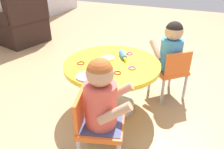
# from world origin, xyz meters

# --- Properties ---
(ground_plane) EXTENTS (10.00, 10.00, 0.00)m
(ground_plane) POSITION_xyz_m (0.00, 0.00, 0.00)
(ground_plane) COLOR tan
(craft_table) EXTENTS (0.86, 0.86, 0.48)m
(craft_table) POSITION_xyz_m (0.00, 0.00, 0.36)
(craft_table) COLOR silver
(craft_table) RESTS_ON ground
(child_chair_left) EXTENTS (0.38, 0.38, 0.54)m
(child_chair_left) POSITION_xyz_m (-0.59, -0.15, 0.31)
(child_chair_left) COLOR #B7B7BC
(child_chair_left) RESTS_ON ground
(seated_child_left) EXTENTS (0.36, 0.41, 0.51)m
(seated_child_left) POSITION_xyz_m (-0.58, -0.19, 0.53)
(seated_child_left) COLOR #3F4772
(seated_child_left) RESTS_ON ground
(child_chair_right) EXTENTS (0.42, 0.42, 0.54)m
(child_chair_right) POSITION_xyz_m (0.40, -0.46, 0.31)
(child_chair_right) COLOR #B7B7BC
(child_chair_right) RESTS_ON ground
(seated_child_right) EXTENTS (0.44, 0.43, 0.51)m
(seated_child_right) POSITION_xyz_m (0.43, -0.43, 0.53)
(seated_child_right) COLOR #3F4772
(seated_child_right) RESTS_ON ground
(armchair_dark) EXTENTS (0.83, 0.84, 0.85)m
(armchair_dark) POSITION_xyz_m (1.05, 2.15, 0.31)
(armchair_dark) COLOR black
(armchair_dark) RESTS_ON ground
(rolling_pin) EXTENTS (0.20, 0.15, 0.05)m
(rolling_pin) POSITION_xyz_m (0.14, -0.04, 0.50)
(rolling_pin) COLOR #3F72CC
(rolling_pin) RESTS_ON craft_table
(craft_scissors) EXTENTS (0.14, 0.13, 0.01)m
(craft_scissors) POSITION_xyz_m (-0.38, -0.09, 0.48)
(craft_scissors) COLOR silver
(craft_scissors) RESTS_ON craft_table
(playdough_blob_0) EXTENTS (0.13, 0.13, 0.01)m
(playdough_blob_0) POSITION_xyz_m (0.06, 0.07, 0.48)
(playdough_blob_0) COLOR #F2CC72
(playdough_blob_0) RESTS_ON craft_table
(playdough_blob_1) EXTENTS (0.16, 0.16, 0.01)m
(playdough_blob_1) POSITION_xyz_m (-0.32, 0.07, 0.48)
(playdough_blob_1) COLOR #CC99E5
(playdough_blob_1) RESTS_ON craft_table
(cookie_cutter_0) EXTENTS (0.07, 0.07, 0.01)m
(cookie_cutter_0) POSITION_xyz_m (-0.13, 0.24, 0.48)
(cookie_cutter_0) COLOR red
(cookie_cutter_0) RESTS_ON craft_table
(cookie_cutter_1) EXTENTS (0.07, 0.07, 0.01)m
(cookie_cutter_1) POSITION_xyz_m (0.24, -0.07, 0.48)
(cookie_cutter_1) COLOR #D83FA5
(cookie_cutter_1) RESTS_ON craft_table
(cookie_cutter_2) EXTENTS (0.07, 0.07, 0.01)m
(cookie_cutter_2) POSITION_xyz_m (-0.04, -0.20, 0.48)
(cookie_cutter_2) COLOR #D83FA5
(cookie_cutter_2) RESTS_ON craft_table
(cookie_cutter_3) EXTENTS (0.06, 0.06, 0.01)m
(cookie_cutter_3) POSITION_xyz_m (-0.16, -0.12, 0.48)
(cookie_cutter_3) COLOR red
(cookie_cutter_3) RESTS_ON craft_table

